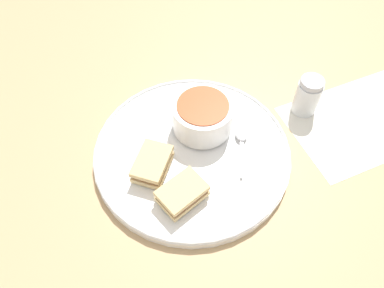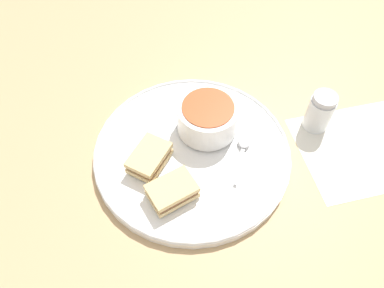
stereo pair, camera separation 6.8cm
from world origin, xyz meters
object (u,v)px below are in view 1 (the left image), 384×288
spoon (242,138)px  sandwich_half_far (182,193)px  soup_bowl (203,116)px  salt_shaker (307,96)px  sandwich_half_near (152,164)px

spoon → sandwich_half_far: (0.01, -0.17, 0.01)m
soup_bowl → sandwich_half_far: (0.09, -0.13, -0.02)m
spoon → sandwich_half_far: sandwich_half_far is taller
salt_shaker → soup_bowl: bearing=-118.7°
soup_bowl → spoon: bearing=22.3°
soup_bowl → sandwich_half_near: soup_bowl is taller
sandwich_half_near → sandwich_half_far: 0.08m
sandwich_half_near → salt_shaker: size_ratio=1.13×
sandwich_half_near → salt_shaker: salt_shaker is taller
soup_bowl → sandwich_half_far: 0.16m
sandwich_half_near → salt_shaker: bearing=73.1°
spoon → sandwich_half_near: bearing=116.1°
soup_bowl → sandwich_half_near: 0.13m
salt_shaker → spoon: bearing=-100.7°
soup_bowl → sandwich_half_near: bearing=-87.2°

